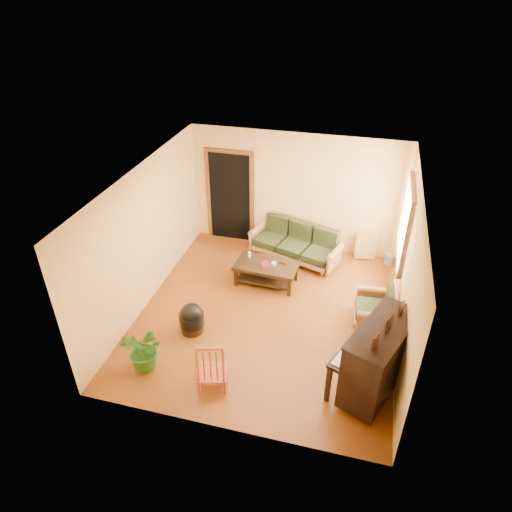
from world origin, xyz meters
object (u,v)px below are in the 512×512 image
(armchair, at_px, (374,306))
(red_chair, at_px, (212,362))
(footstool, at_px, (192,321))
(piano, at_px, (378,360))
(ceramic_crock, at_px, (389,259))
(coffee_table, at_px, (266,273))
(sofa, at_px, (295,242))
(potted_plant, at_px, (145,351))

(armchair, height_order, red_chair, red_chair)
(footstool, xyz_separation_m, red_chair, (0.74, -1.05, 0.26))
(armchair, xyz_separation_m, red_chair, (-2.26, -2.03, 0.08))
(piano, height_order, ceramic_crock, piano)
(coffee_table, distance_m, ceramic_crock, 2.72)
(piano, bearing_deg, sofa, 141.46)
(coffee_table, height_order, potted_plant, potted_plant)
(armchair, bearing_deg, piano, -90.89)
(sofa, bearing_deg, red_chair, -80.61)
(armchair, xyz_separation_m, footstool, (-3.01, -0.98, -0.18))
(ceramic_crock, height_order, potted_plant, potted_plant)
(footstool, distance_m, red_chair, 1.31)
(footstool, xyz_separation_m, ceramic_crock, (3.28, 3.02, -0.09))
(red_chair, height_order, ceramic_crock, red_chair)
(armchair, bearing_deg, sofa, 130.60)
(armchair, relative_size, footstool, 1.78)
(sofa, bearing_deg, coffee_table, -92.76)
(ceramic_crock, bearing_deg, coffee_table, -150.61)
(piano, relative_size, potted_plant, 1.88)
(sofa, relative_size, red_chair, 2.08)
(ceramic_crock, bearing_deg, footstool, -137.31)
(coffee_table, bearing_deg, footstool, -118.33)
(armchair, xyz_separation_m, ceramic_crock, (0.27, 2.04, -0.27))
(footstool, distance_m, ceramic_crock, 4.46)
(piano, xyz_separation_m, red_chair, (-2.36, -0.49, -0.15))
(armchair, distance_m, red_chair, 3.04)
(footstool, bearing_deg, piano, -10.09)
(armchair, relative_size, potted_plant, 1.05)
(ceramic_crock, distance_m, potted_plant, 5.43)
(footstool, height_order, potted_plant, potted_plant)
(piano, relative_size, ceramic_crock, 6.10)
(piano, xyz_separation_m, ceramic_crock, (0.18, 3.57, -0.50))
(armchair, distance_m, potted_plant, 3.91)
(ceramic_crock, bearing_deg, red_chair, -121.90)
(potted_plant, bearing_deg, coffee_table, 64.66)
(coffee_table, xyz_separation_m, footstool, (-0.91, -1.69, -0.02))
(footstool, bearing_deg, potted_plant, -109.96)
(coffee_table, xyz_separation_m, armchair, (2.10, -0.71, 0.16))
(ceramic_crock, bearing_deg, armchair, -97.51)
(sofa, relative_size, armchair, 2.49)
(armchair, height_order, piano, piano)
(ceramic_crock, relative_size, potted_plant, 0.31)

